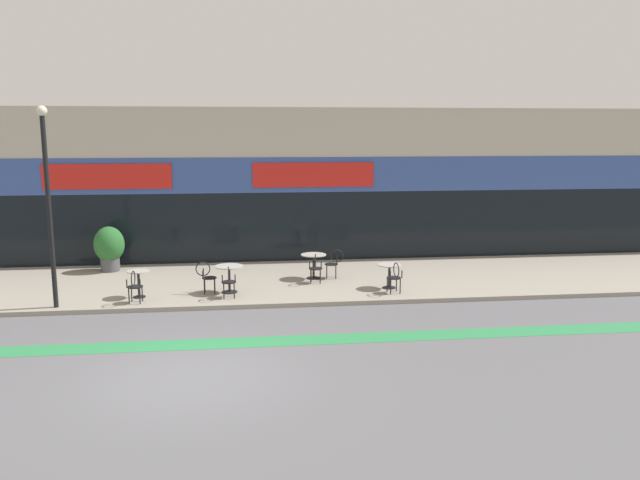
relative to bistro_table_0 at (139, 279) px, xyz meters
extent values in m
plane|color=#5B5B60|center=(1.84, -5.59, -0.64)|extent=(120.00, 120.00, 0.00)
cube|color=gray|center=(1.84, 1.66, -0.58)|extent=(40.00, 5.50, 0.12)
cube|color=#B2A899|center=(1.84, 6.41, 2.06)|extent=(40.00, 4.00, 5.40)
cube|color=black|center=(1.84, 4.44, 0.68)|extent=(38.80, 0.10, 2.40)
cube|color=#334C93|center=(1.84, 4.46, 2.48)|extent=(39.20, 0.14, 1.20)
cube|color=red|center=(-1.59, 4.39, 2.48)|extent=(4.18, 0.08, 0.84)
cube|color=red|center=(5.27, 4.39, 2.48)|extent=(4.18, 0.08, 0.84)
cube|color=#2D844C|center=(1.84, -3.73, -0.64)|extent=(36.00, 0.70, 0.01)
cylinder|color=black|center=(0.00, 0.00, -0.51)|extent=(0.33, 0.33, 0.02)
cylinder|color=black|center=(0.00, 0.00, -0.16)|extent=(0.07, 0.07, 0.72)
cylinder|color=#ADA8A3|center=(0.00, 0.00, 0.21)|extent=(0.61, 0.61, 0.02)
cylinder|color=black|center=(2.44, 0.24, -0.51)|extent=(0.44, 0.44, 0.02)
cylinder|color=black|center=(2.44, 0.24, -0.15)|extent=(0.07, 0.07, 0.74)
cylinder|color=#ADA8A3|center=(2.44, 0.24, 0.23)|extent=(0.79, 0.79, 0.02)
cylinder|color=black|center=(4.97, 1.64, -0.51)|extent=(0.43, 0.43, 0.02)
cylinder|color=black|center=(4.97, 1.64, -0.15)|extent=(0.07, 0.07, 0.73)
cylinder|color=#ADA8A3|center=(4.97, 1.64, 0.22)|extent=(0.77, 0.77, 0.02)
cylinder|color=black|center=(7.00, 0.19, -0.51)|extent=(0.38, 0.38, 0.02)
cylinder|color=black|center=(7.00, 0.19, -0.18)|extent=(0.07, 0.07, 0.68)
cylinder|color=#ADA8A3|center=(7.00, 0.19, 0.17)|extent=(0.69, 0.69, 0.02)
cylinder|color=black|center=(0.00, -0.55, -0.09)|extent=(0.43, 0.43, 0.03)
cylinder|color=black|center=(-0.13, -0.40, -0.31)|extent=(0.03, 0.03, 0.42)
cylinder|color=black|center=(0.15, -0.42, -0.31)|extent=(0.03, 0.03, 0.42)
cylinder|color=black|center=(-0.15, -0.68, -0.31)|extent=(0.03, 0.03, 0.42)
cylinder|color=black|center=(0.13, -0.70, -0.31)|extent=(0.03, 0.03, 0.42)
torus|color=black|center=(-0.01, -0.72, 0.18)|extent=(0.06, 0.41, 0.41)
cylinder|color=black|center=(-0.18, -0.71, 0.04)|extent=(0.03, 0.03, 0.23)
cylinder|color=black|center=(0.16, -0.73, 0.04)|extent=(0.03, 0.03, 0.23)
cylinder|color=black|center=(2.44, -0.31, -0.09)|extent=(0.41, 0.41, 0.03)
cylinder|color=black|center=(2.29, -0.18, -0.31)|extent=(0.03, 0.03, 0.42)
cylinder|color=black|center=(2.57, -0.17, -0.31)|extent=(0.03, 0.03, 0.42)
cylinder|color=black|center=(2.30, -0.46, -0.31)|extent=(0.03, 0.03, 0.42)
cylinder|color=black|center=(2.58, -0.45, -0.31)|extent=(0.03, 0.03, 0.42)
torus|color=black|center=(2.44, -0.48, 0.18)|extent=(0.04, 0.41, 0.41)
cylinder|color=black|center=(2.27, -0.49, 0.04)|extent=(0.03, 0.03, 0.23)
cylinder|color=black|center=(2.61, -0.48, 0.04)|extent=(0.03, 0.03, 0.23)
cylinder|color=black|center=(1.89, 0.24, -0.09)|extent=(0.41, 0.41, 0.03)
cylinder|color=black|center=(2.02, 0.38, -0.31)|extent=(0.03, 0.03, 0.42)
cylinder|color=black|center=(2.03, 0.10, -0.31)|extent=(0.03, 0.03, 0.42)
cylinder|color=black|center=(1.74, 0.37, -0.31)|extent=(0.03, 0.03, 0.42)
cylinder|color=black|center=(1.75, 0.09, -0.31)|extent=(0.03, 0.03, 0.42)
torus|color=black|center=(1.72, 0.23, 0.18)|extent=(0.41, 0.03, 0.41)
cylinder|color=black|center=(1.71, 0.40, 0.04)|extent=(0.03, 0.03, 0.23)
cylinder|color=black|center=(1.72, 0.06, 0.04)|extent=(0.03, 0.03, 0.23)
cylinder|color=black|center=(4.97, 1.09, -0.09)|extent=(0.46, 0.46, 0.03)
cylinder|color=black|center=(4.85, 1.25, -0.31)|extent=(0.03, 0.03, 0.42)
cylinder|color=black|center=(5.13, 1.21, -0.31)|extent=(0.03, 0.03, 0.42)
cylinder|color=black|center=(4.81, 0.97, -0.31)|extent=(0.03, 0.03, 0.42)
cylinder|color=black|center=(5.09, 0.93, -0.31)|extent=(0.03, 0.03, 0.42)
torus|color=black|center=(4.94, 0.92, 0.18)|extent=(0.09, 0.41, 0.41)
cylinder|color=black|center=(4.77, 0.95, 0.04)|extent=(0.03, 0.03, 0.23)
cylinder|color=black|center=(5.11, 0.89, 0.04)|extent=(0.03, 0.03, 0.23)
cylinder|color=black|center=(5.52, 1.64, -0.09)|extent=(0.45, 0.45, 0.03)
cylinder|color=black|center=(5.36, 1.52, -0.31)|extent=(0.03, 0.03, 0.42)
cylinder|color=black|center=(5.40, 1.80, -0.31)|extent=(0.03, 0.03, 0.42)
cylinder|color=black|center=(5.64, 1.48, -0.31)|extent=(0.03, 0.03, 0.42)
cylinder|color=black|center=(5.68, 1.76, -0.31)|extent=(0.03, 0.03, 0.42)
torus|color=black|center=(5.69, 1.61, 0.18)|extent=(0.41, 0.08, 0.41)
cylinder|color=black|center=(5.66, 1.45, 0.04)|extent=(0.03, 0.03, 0.23)
cylinder|color=black|center=(5.71, 1.78, 0.04)|extent=(0.03, 0.03, 0.23)
cylinder|color=black|center=(7.00, -0.36, -0.09)|extent=(0.45, 0.45, 0.03)
cylinder|color=black|center=(6.85, -0.24, -0.31)|extent=(0.03, 0.03, 0.42)
cylinder|color=black|center=(7.12, -0.20, -0.31)|extent=(0.03, 0.03, 0.42)
cylinder|color=black|center=(6.89, -0.52, -0.31)|extent=(0.03, 0.03, 0.42)
cylinder|color=black|center=(7.16, -0.48, -0.31)|extent=(0.03, 0.03, 0.42)
torus|color=black|center=(7.03, -0.53, 0.18)|extent=(0.08, 0.41, 0.41)
cylinder|color=black|center=(6.86, -0.55, 0.04)|extent=(0.03, 0.03, 0.23)
cylinder|color=black|center=(7.20, -0.51, 0.04)|extent=(0.03, 0.03, 0.23)
cylinder|color=#4C4C51|center=(-1.47, 3.47, -0.29)|extent=(0.60, 0.60, 0.47)
ellipsoid|color=#28662D|center=(-1.47, 3.47, 0.36)|extent=(0.96, 0.96, 1.16)
cylinder|color=black|center=(-1.97, -0.74, 1.92)|extent=(0.12, 0.12, 4.88)
sphere|color=beige|center=(-1.97, -0.74, 4.44)|extent=(0.26, 0.26, 0.26)
camera|label=1|loc=(2.93, -16.96, 3.94)|focal=35.00mm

